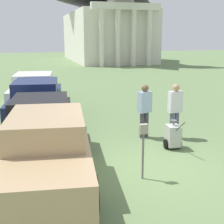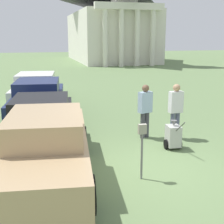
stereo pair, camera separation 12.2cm
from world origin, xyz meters
name	(u,v)px [view 1 (the left image)]	position (x,y,z in m)	size (l,w,h in m)	color
ground_plane	(149,168)	(0.00, 0.00, 0.00)	(120.00, 120.00, 0.00)	#607A4C
parked_car_tan	(48,149)	(-2.40, 0.04, 0.73)	(2.38, 5.28, 1.57)	tan
parked_car_black	(41,120)	(-2.40, 2.87, 0.65)	(2.42, 4.91, 1.39)	black
parked_car_navy	(37,100)	(-2.40, 5.97, 0.69)	(2.48, 5.38, 1.49)	#19234C
parked_car_white	(35,89)	(-2.40, 8.92, 0.68)	(2.58, 5.50, 1.43)	silver
parking_meter	(143,141)	(-0.35, -0.49, 0.90)	(0.18, 0.09, 1.29)	slate
person_worker	(145,108)	(0.77, 2.31, 0.97)	(0.47, 0.33, 1.71)	#3F3F47
person_supervisor	(175,108)	(1.67, 2.01, 0.99)	(0.43, 0.25, 1.74)	#515670
equipment_cart	(173,135)	(1.20, 1.14, 0.39)	(0.49, 1.00, 1.00)	#B2B2AD
church	(106,17)	(7.81, 34.46, 5.60)	(9.05, 18.01, 22.37)	silver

